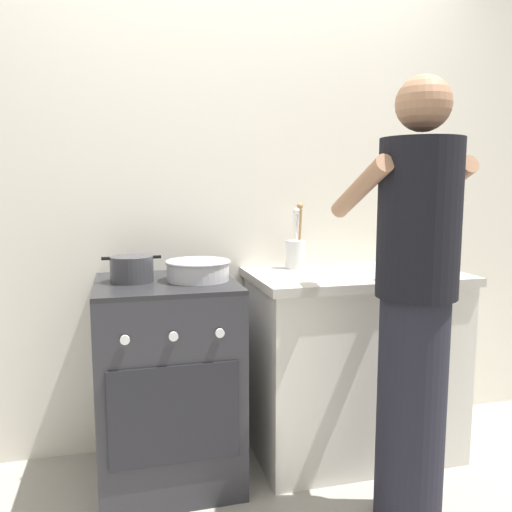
% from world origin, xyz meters
% --- Properties ---
extents(ground, '(6.00, 6.00, 0.00)m').
position_xyz_m(ground, '(0.00, 0.00, 0.00)').
color(ground, gray).
extents(back_wall, '(3.20, 0.10, 2.50)m').
position_xyz_m(back_wall, '(0.20, 0.50, 1.25)').
color(back_wall, silver).
rests_on(back_wall, ground).
extents(countertop, '(1.00, 0.60, 0.90)m').
position_xyz_m(countertop, '(0.55, 0.15, 0.45)').
color(countertop, silver).
rests_on(countertop, ground).
extents(stove_range, '(0.60, 0.62, 0.90)m').
position_xyz_m(stove_range, '(-0.35, 0.15, 0.45)').
color(stove_range, '#2D2D33').
rests_on(stove_range, ground).
extents(pot, '(0.25, 0.18, 0.11)m').
position_xyz_m(pot, '(-0.49, 0.17, 0.96)').
color(pot, '#38383D').
rests_on(pot, stove_range).
extents(mixing_bowl, '(0.29, 0.29, 0.09)m').
position_xyz_m(mixing_bowl, '(-0.21, 0.13, 0.95)').
color(mixing_bowl, '#B7B7BC').
rests_on(mixing_bowl, stove_range).
extents(utensil_crock, '(0.10, 0.10, 0.33)m').
position_xyz_m(utensil_crock, '(0.31, 0.35, 0.99)').
color(utensil_crock, silver).
rests_on(utensil_crock, countertop).
extents(oil_bottle, '(0.07, 0.07, 0.22)m').
position_xyz_m(oil_bottle, '(0.80, 0.10, 0.99)').
color(oil_bottle, gold).
rests_on(oil_bottle, countertop).
extents(person, '(0.41, 0.50, 1.70)m').
position_xyz_m(person, '(0.52, -0.41, 0.86)').
color(person, black).
rests_on(person, ground).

